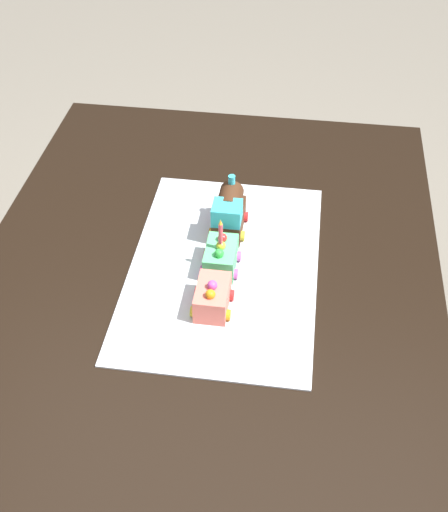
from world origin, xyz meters
The scene contains 7 objects.
ground_plane centered at (0.00, 0.00, 0.00)m, with size 8.00×8.00×0.00m, color gray.
dining_table centered at (0.00, 0.00, 0.63)m, with size 1.40×1.00×0.74m.
cake_board centered at (-0.06, 0.04, 0.74)m, with size 0.60×0.40×0.00m, color silver.
cake_locomotive centered at (-0.19, 0.03, 0.79)m, with size 0.14×0.08×0.12m.
cake_car_tanker_mint_green centered at (-0.06, 0.03, 0.77)m, with size 0.10×0.08×0.07m.
cake_car_hopper_coral centered at (0.06, 0.03, 0.77)m, with size 0.10×0.08×0.07m.
birthday_candle centered at (-0.06, 0.03, 0.85)m, with size 0.01×0.01×0.06m.
Camera 1 is at (0.96, 0.18, 1.73)m, focal length 46.56 mm.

